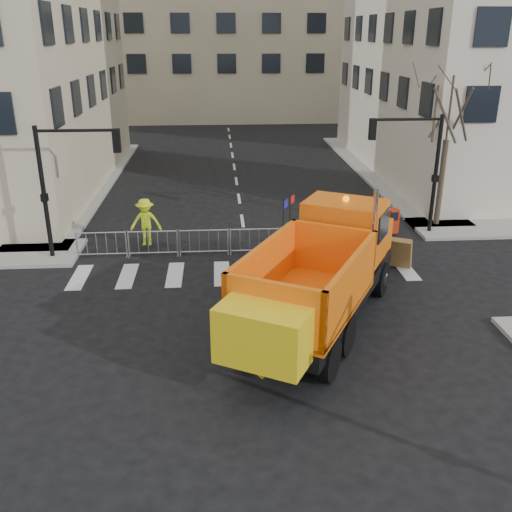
{
  "coord_description": "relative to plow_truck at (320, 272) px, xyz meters",
  "views": [
    {
      "loc": [
        -1.18,
        -14.73,
        8.71
      ],
      "look_at": [
        0.01,
        2.5,
        1.88
      ],
      "focal_mm": 40.0,
      "sensor_mm": 36.0,
      "label": 1
    }
  ],
  "objects": [
    {
      "name": "cop_c",
      "position": [
        3.29,
        5.02,
        -0.91
      ],
      "size": [
        0.96,
        1.23,
        1.94
      ],
      "primitive_type": "imported",
      "rotation": [
        0.0,
        0.0,
        4.21
      ],
      "color": "black",
      "rests_on": "ground"
    },
    {
      "name": "ground",
      "position": [
        -1.88,
        -1.01,
        -1.88
      ],
      "size": [
        120.0,
        120.0,
        0.0
      ],
      "primitive_type": "plane",
      "color": "black",
      "rests_on": "ground"
    },
    {
      "name": "cop_a",
      "position": [
        2.17,
        5.54,
        -0.93
      ],
      "size": [
        0.72,
        0.51,
        1.89
      ],
      "primitive_type": "imported",
      "rotation": [
        0.0,
        0.0,
        3.06
      ],
      "color": "black",
      "rests_on": "ground"
    },
    {
      "name": "sidewalk_back",
      "position": [
        -1.88,
        7.49,
        -1.8
      ],
      "size": [
        64.0,
        5.0,
        0.15
      ],
      "primitive_type": "cube",
      "color": "gray",
      "rests_on": "ground"
    },
    {
      "name": "crowd_barriers",
      "position": [
        -2.63,
        6.59,
        -1.33
      ],
      "size": [
        12.6,
        0.6,
        1.1
      ],
      "primitive_type": null,
      "color": "#9EA0A5",
      "rests_on": "ground"
    },
    {
      "name": "traffic_light_right",
      "position": [
        6.62,
        8.49,
        0.82
      ],
      "size": [
        0.18,
        0.18,
        5.4
      ],
      "primitive_type": "cylinder",
      "color": "black",
      "rests_on": "ground"
    },
    {
      "name": "plow_truck",
      "position": [
        0.0,
        0.0,
        0.0
      ],
      "size": [
        7.78,
        10.94,
        4.23
      ],
      "rotation": [
        0.0,
        0.0,
        1.07
      ],
      "color": "black",
      "rests_on": "ground"
    },
    {
      "name": "street_tree",
      "position": [
        7.32,
        9.49,
        1.87
      ],
      "size": [
        3.0,
        3.0,
        7.5
      ],
      "primitive_type": null,
      "color": "#382B21",
      "rests_on": "ground"
    },
    {
      "name": "newspaper_box",
      "position": [
        4.83,
        8.36,
        -1.18
      ],
      "size": [
        0.52,
        0.48,
        1.1
      ],
      "primitive_type": "cube",
      "rotation": [
        0.0,
        0.0,
        0.2
      ],
      "color": "#B5270D",
      "rests_on": "sidewalk_back"
    },
    {
      "name": "traffic_light_left",
      "position": [
        -9.88,
        6.49,
        0.82
      ],
      "size": [
        0.18,
        0.18,
        5.4
      ],
      "primitive_type": "cylinder",
      "color": "black",
      "rests_on": "ground"
    },
    {
      "name": "worker",
      "position": [
        -6.14,
        7.51,
        -0.71
      ],
      "size": [
        1.34,
        0.79,
        2.04
      ],
      "primitive_type": "imported",
      "rotation": [
        0.0,
        0.0,
        -0.03
      ],
      "color": "#C0DD1A",
      "rests_on": "sidewalk_back"
    },
    {
      "name": "cop_b",
      "position": [
        3.0,
        4.98,
        -0.95
      ],
      "size": [
        1.15,
        1.1,
        1.87
      ],
      "primitive_type": "imported",
      "rotation": [
        0.0,
        0.0,
        2.54
      ],
      "color": "black",
      "rests_on": "ground"
    }
  ]
}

